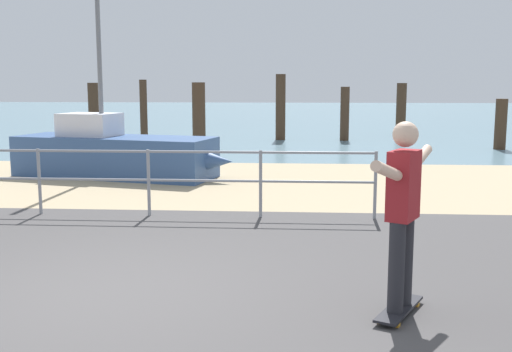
# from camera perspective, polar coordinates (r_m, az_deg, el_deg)

# --- Properties ---
(ground_plane) EXTENTS (24.00, 10.00, 0.04)m
(ground_plane) POSITION_cam_1_polar(r_m,az_deg,el_deg) (5.39, -18.18, -14.22)
(ground_plane) COLOR #474444
(ground_plane) RESTS_ON ground
(beach_strip) EXTENTS (24.00, 6.00, 0.04)m
(beach_strip) POSITION_cam_1_polar(r_m,az_deg,el_deg) (12.90, -4.85, -0.57)
(beach_strip) COLOR tan
(beach_strip) RESTS_ON ground
(sea_surface) EXTENTS (72.00, 50.00, 0.04)m
(sea_surface) POSITION_cam_1_polar(r_m,az_deg,el_deg) (40.69, 1.12, 5.73)
(sea_surface) COLOR slate
(sea_surface) RESTS_ON ground
(railing_fence) EXTENTS (10.44, 0.05, 1.05)m
(railing_fence) POSITION_cam_1_polar(r_m,az_deg,el_deg) (10.12, -19.54, 0.44)
(railing_fence) COLOR gray
(railing_fence) RESTS_ON ground
(sailboat) EXTENTS (5.07, 2.40, 5.38)m
(sailboat) POSITION_cam_1_polar(r_m,az_deg,el_deg) (13.73, -12.42, 2.02)
(sailboat) COLOR #335184
(sailboat) RESTS_ON ground
(skateboard) EXTENTS (0.54, 0.80, 0.08)m
(skateboard) POSITION_cam_1_polar(r_m,az_deg,el_deg) (5.71, 13.17, -11.97)
(skateboard) COLOR black
(skateboard) RESTS_ON ground
(skateboarder) EXTENTS (0.74, 1.33, 1.65)m
(skateboarder) POSITION_cam_1_polar(r_m,az_deg,el_deg) (5.45, 13.51, -2.57)
(skateboarder) COLOR #26262B
(skateboarder) RESTS_ON skateboard
(groyne_post_0) EXTENTS (0.38, 0.38, 2.07)m
(groyne_post_0) POSITION_cam_1_polar(r_m,az_deg,el_deg) (23.49, -14.86, 5.85)
(groyne_post_0) COLOR #422D1E
(groyne_post_0) RESTS_ON ground
(groyne_post_1) EXTENTS (0.25, 0.25, 2.18)m
(groyne_post_1) POSITION_cam_1_polar(r_m,az_deg,el_deg) (21.23, -10.41, 5.87)
(groyne_post_1) COLOR #422D1E
(groyne_post_1) RESTS_ON ground
(groyne_post_2) EXTENTS (0.39, 0.39, 2.08)m
(groyne_post_2) POSITION_cam_1_polar(r_m,az_deg,el_deg) (18.28, -5.33, 5.41)
(groyne_post_2) COLOR #422D1E
(groyne_post_2) RESTS_ON ground
(groyne_post_3) EXTENTS (0.35, 0.35, 2.38)m
(groyne_post_3) POSITION_cam_1_polar(r_m,az_deg,el_deg) (22.29, 2.30, 6.39)
(groyne_post_3) COLOR #422D1E
(groyne_post_3) RESTS_ON ground
(groyne_post_4) EXTENTS (0.32, 0.32, 1.93)m
(groyne_post_4) POSITION_cam_1_polar(r_m,az_deg,el_deg) (22.21, 8.25, 5.73)
(groyne_post_4) COLOR #422D1E
(groyne_post_4) RESTS_ON ground
(groyne_post_5) EXTENTS (0.38, 0.38, 2.06)m
(groyne_post_5) POSITION_cam_1_polar(r_m,az_deg,el_deg) (24.38, 13.34, 5.99)
(groyne_post_5) COLOR #422D1E
(groyne_post_5) RESTS_ON ground
(groyne_post_6) EXTENTS (0.36, 0.36, 1.58)m
(groyne_post_6) POSITION_cam_1_polar(r_m,az_deg,el_deg) (20.47, 21.80, 4.47)
(groyne_post_6) COLOR #422D1E
(groyne_post_6) RESTS_ON ground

